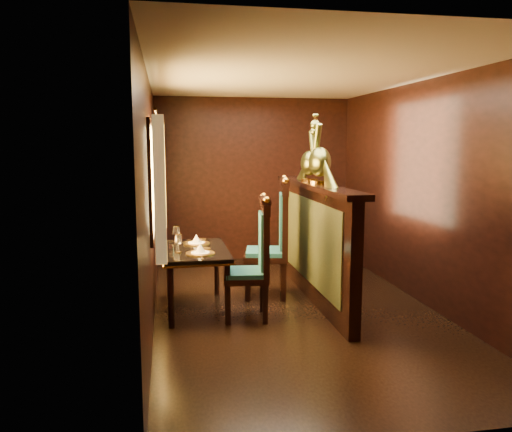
% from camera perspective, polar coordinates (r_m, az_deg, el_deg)
% --- Properties ---
extents(ground, '(5.00, 5.00, 0.00)m').
position_cam_1_polar(ground, '(5.61, 4.26, -10.52)').
color(ground, black).
rests_on(ground, ground).
extents(room_shell, '(3.04, 5.04, 2.52)m').
position_cam_1_polar(room_shell, '(5.31, 3.50, 5.86)').
color(room_shell, black).
rests_on(room_shell, ground).
extents(partition, '(0.26, 2.70, 1.36)m').
position_cam_1_polar(partition, '(5.79, 6.67, -2.64)').
color(partition, black).
rests_on(partition, ground).
extents(dining_table, '(0.71, 1.16, 0.88)m').
position_cam_1_polar(dining_table, '(5.44, -6.98, -4.43)').
color(dining_table, black).
rests_on(dining_table, ground).
extents(chair_left, '(0.51, 0.53, 1.29)m').
position_cam_1_polar(chair_left, '(5.14, 0.14, -4.44)').
color(chair_left, black).
rests_on(chair_left, ground).
extents(chair_right, '(0.61, 0.63, 1.43)m').
position_cam_1_polar(chair_right, '(5.87, 2.42, -2.12)').
color(chair_right, black).
rests_on(chair_right, ground).
extents(peacock_left, '(0.24, 0.65, 0.78)m').
position_cam_1_polar(peacock_left, '(5.55, 7.33, 7.64)').
color(peacock_left, '#174729').
rests_on(peacock_left, partition).
extents(peacock_right, '(0.22, 0.58, 0.69)m').
position_cam_1_polar(peacock_right, '(5.92, 6.19, 7.27)').
color(peacock_right, '#174729').
rests_on(peacock_right, partition).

